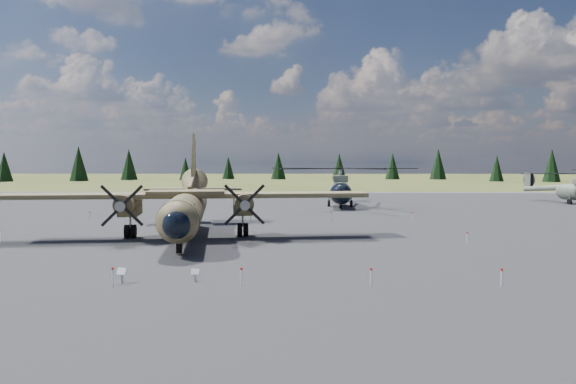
{
  "coord_description": "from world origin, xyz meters",
  "views": [
    {
      "loc": [
        4.54,
        -39.21,
        5.72
      ],
      "look_at": [
        3.93,
        2.0,
        3.56
      ],
      "focal_mm": 35.0,
      "sensor_mm": 36.0,
      "label": 1
    }
  ],
  "objects": [
    {
      "name": "apron",
      "position": [
        0.0,
        10.0,
        0.0
      ],
      "size": [
        120.0,
        120.0,
        0.04
      ],
      "primitive_type": "cube",
      "color": "#5B5A60",
      "rests_on": "ground"
    },
    {
      "name": "treeline",
      "position": [
        0.4,
        6.9,
        4.71
      ],
      "size": [
        321.86,
        314.27,
        10.94
      ],
      "color": "black",
      "rests_on": "ground"
    },
    {
      "name": "transport_plane",
      "position": [
        -3.88,
        3.88,
        2.6
      ],
      "size": [
        27.53,
        24.85,
        9.06
      ],
      "rotation": [
        0.0,
        0.0,
        0.13
      ],
      "color": "#39391F",
      "rests_on": "ground"
    },
    {
      "name": "helicopter_near",
      "position": [
        10.17,
        32.4,
        3.63
      ],
      "size": [
        21.29,
        24.32,
        5.12
      ],
      "rotation": [
        0.0,
        0.0,
        -0.06
      ],
      "color": "slate",
      "rests_on": "ground"
    },
    {
      "name": "info_placard_right",
      "position": [
        -0.31,
        -12.6,
        0.42
      ],
      "size": [
        0.42,
        0.23,
        0.63
      ],
      "rotation": [
        0.0,
        0.0,
        -0.17
      ],
      "color": "gray",
      "rests_on": "ground"
    },
    {
      "name": "barrier_fence",
      "position": [
        -0.46,
        -0.08,
        0.51
      ],
      "size": [
        33.12,
        29.62,
        0.85
      ],
      "color": "white",
      "rests_on": "ground"
    },
    {
      "name": "ground",
      "position": [
        0.0,
        0.0,
        0.0
      ],
      "size": [
        500.0,
        500.0,
        0.0
      ],
      "primitive_type": "plane",
      "color": "brown",
      "rests_on": "ground"
    },
    {
      "name": "info_placard_left",
      "position": [
        -3.74,
        -12.98,
        0.49
      ],
      "size": [
        0.51,
        0.33,
        0.74
      ],
      "rotation": [
        0.0,
        0.0,
        -0.32
      ],
      "color": "gray",
      "rests_on": "ground"
    }
  ]
}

